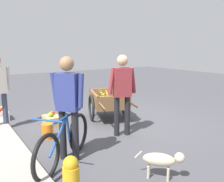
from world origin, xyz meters
TOP-DOWN VIEW (x-y plane):
  - ground_plane at (0.00, 0.00)m, footprint 24.00×24.00m
  - fruit_cart at (0.36, -0.07)m, footprint 1.81×1.27m
  - vendor_person at (-0.72, 0.31)m, footprint 0.30×0.57m
  - bicycle at (-1.21, 1.76)m, footprint 1.09×1.33m
  - cyclist_person at (-1.12, 1.64)m, footprint 0.42×0.40m
  - dog at (-2.34, 0.83)m, footprint 0.53×0.48m
  - plastic_bucket at (-0.03, 1.63)m, footprint 0.23×0.23m
  - apple_crate at (1.80, 2.17)m, footprint 0.44×0.32m
  - mixed_fruit_crate at (0.69, 1.28)m, footprint 0.44×0.32m

SIDE VIEW (x-z plane):
  - ground_plane at x=0.00m, z-range 0.00..0.00m
  - mixed_fruit_crate at x=0.69m, z-range -0.04..0.28m
  - apple_crate at x=1.80m, z-range -0.03..0.28m
  - plastic_bucket at x=-0.03m, z-range 0.00..0.30m
  - dog at x=-2.34m, z-range 0.07..0.47m
  - bicycle at x=-1.21m, z-range -0.07..0.78m
  - fruit_cart at x=0.36m, z-range 0.07..0.81m
  - vendor_person at x=-0.72m, z-range 0.16..1.79m
  - cyclist_person at x=-1.12m, z-range 0.17..1.81m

